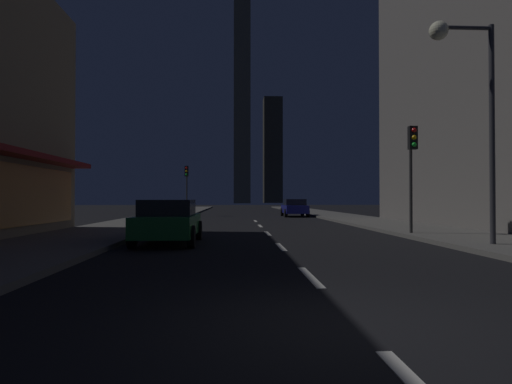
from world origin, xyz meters
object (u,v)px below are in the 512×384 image
object	(u,v)px
traffic_light_near_right	(412,155)
street_lamp_right	(465,78)
traffic_light_far_left	(187,179)
car_parked_far	(295,208)
fire_hydrant_far_left	(156,217)
car_parked_near	(168,221)

from	to	relation	value
traffic_light_near_right	street_lamp_right	distance (m)	4.57
street_lamp_right	traffic_light_far_left	bearing A→B (deg)	112.95
car_parked_far	fire_hydrant_far_left	bearing A→B (deg)	-131.94
traffic_light_far_left	traffic_light_near_right	bearing A→B (deg)	-62.93
car_parked_near	traffic_light_near_right	xyz separation A→B (m)	(9.10, 2.12, 2.45)
car_parked_near	street_lamp_right	bearing A→B (deg)	-12.87
traffic_light_near_right	traffic_light_far_left	xyz separation A→B (m)	(-11.00, 21.53, 0.00)
fire_hydrant_far_left	traffic_light_near_right	bearing A→B (deg)	-38.16
car_parked_near	traffic_light_near_right	size ratio (longest dim) A/B	1.01
car_parked_far	traffic_light_near_right	size ratio (longest dim) A/B	1.01
car_parked_near	fire_hydrant_far_left	xyz separation A→B (m)	(-2.30, 11.08, -0.29)
car_parked_near	street_lamp_right	distance (m)	10.18
car_parked_far	fire_hydrant_far_left	distance (m)	14.22
street_lamp_right	traffic_light_near_right	bearing A→B (deg)	88.35
car_parked_far	traffic_light_far_left	bearing A→B (deg)	167.65
fire_hydrant_far_left	traffic_light_far_left	size ratio (longest dim) A/B	0.16
fire_hydrant_far_left	traffic_light_near_right	xyz separation A→B (m)	(11.40, -8.96, 2.74)
traffic_light_far_left	car_parked_far	bearing A→B (deg)	-12.35
fire_hydrant_far_left	traffic_light_near_right	distance (m)	14.75
car_parked_near	fire_hydrant_far_left	size ratio (longest dim) A/B	6.48
traffic_light_far_left	street_lamp_right	distance (m)	27.97
car_parked_far	traffic_light_far_left	xyz separation A→B (m)	(-9.10, 1.99, 2.45)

